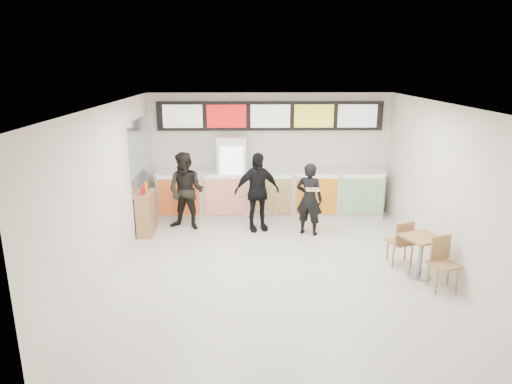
{
  "coord_description": "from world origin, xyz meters",
  "views": [
    {
      "loc": [
        -0.57,
        -7.76,
        3.66
      ],
      "look_at": [
        -0.39,
        1.2,
        1.15
      ],
      "focal_mm": 32.0,
      "sensor_mm": 36.0,
      "label": 1
    }
  ],
  "objects_px": {
    "customer_left": "(186,191)",
    "condiment_ledge": "(146,213)",
    "customer_mid": "(257,192)",
    "cafe_table": "(421,249)",
    "drinks_fridge": "(232,177)",
    "service_counter": "(270,194)",
    "customer_main": "(309,199)"
  },
  "relations": [
    {
      "from": "customer_left",
      "to": "cafe_table",
      "type": "xyz_separation_m",
      "value": [
        4.45,
        -2.55,
        -0.37
      ]
    },
    {
      "from": "drinks_fridge",
      "to": "cafe_table",
      "type": "distance_m",
      "value": 4.89
    },
    {
      "from": "drinks_fridge",
      "to": "customer_main",
      "type": "relative_size",
      "value": 1.23
    },
    {
      "from": "service_counter",
      "to": "customer_left",
      "type": "distance_m",
      "value": 2.17
    },
    {
      "from": "drinks_fridge",
      "to": "condiment_ledge",
      "type": "relative_size",
      "value": 1.78
    },
    {
      "from": "customer_mid",
      "to": "cafe_table",
      "type": "relative_size",
      "value": 1.14
    },
    {
      "from": "customer_left",
      "to": "condiment_ledge",
      "type": "distance_m",
      "value": 1.0
    },
    {
      "from": "customer_left",
      "to": "condiment_ledge",
      "type": "relative_size",
      "value": 1.58
    },
    {
      "from": "customer_left",
      "to": "cafe_table",
      "type": "distance_m",
      "value": 5.14
    },
    {
      "from": "service_counter",
      "to": "drinks_fridge",
      "type": "relative_size",
      "value": 2.78
    },
    {
      "from": "service_counter",
      "to": "customer_left",
      "type": "xyz_separation_m",
      "value": [
        -1.95,
        -0.89,
        0.32
      ]
    },
    {
      "from": "service_counter",
      "to": "customer_main",
      "type": "distance_m",
      "value": 1.53
    },
    {
      "from": "service_counter",
      "to": "cafe_table",
      "type": "xyz_separation_m",
      "value": [
        2.5,
        -3.44,
        -0.05
      ]
    },
    {
      "from": "customer_mid",
      "to": "drinks_fridge",
      "type": "bearing_deg",
      "value": 103.74
    },
    {
      "from": "customer_mid",
      "to": "condiment_ledge",
      "type": "relative_size",
      "value": 1.6
    },
    {
      "from": "cafe_table",
      "to": "customer_mid",
      "type": "bearing_deg",
      "value": 118.59
    },
    {
      "from": "condiment_ledge",
      "to": "drinks_fridge",
      "type": "bearing_deg",
      "value": 32.17
    },
    {
      "from": "drinks_fridge",
      "to": "customer_left",
      "type": "bearing_deg",
      "value": -138.36
    },
    {
      "from": "customer_main",
      "to": "condiment_ledge",
      "type": "xyz_separation_m",
      "value": [
        -3.61,
        0.12,
        -0.33
      ]
    },
    {
      "from": "cafe_table",
      "to": "drinks_fridge",
      "type": "bearing_deg",
      "value": 114.01
    },
    {
      "from": "cafe_table",
      "to": "condiment_ledge",
      "type": "relative_size",
      "value": 1.4
    },
    {
      "from": "cafe_table",
      "to": "condiment_ledge",
      "type": "xyz_separation_m",
      "value": [
        -5.32,
        2.27,
        -0.04
      ]
    },
    {
      "from": "customer_left",
      "to": "condiment_ledge",
      "type": "xyz_separation_m",
      "value": [
        -0.87,
        -0.28,
        -0.41
      ]
    },
    {
      "from": "service_counter",
      "to": "drinks_fridge",
      "type": "xyz_separation_m",
      "value": [
        -0.93,
        0.02,
        0.43
      ]
    },
    {
      "from": "customer_main",
      "to": "service_counter",
      "type": "bearing_deg",
      "value": -35.04
    },
    {
      "from": "drinks_fridge",
      "to": "customer_mid",
      "type": "xyz_separation_m",
      "value": [
        0.58,
        -1.01,
        -0.1
      ]
    },
    {
      "from": "condiment_ledge",
      "to": "customer_main",
      "type": "bearing_deg",
      "value": -1.86
    },
    {
      "from": "condiment_ledge",
      "to": "customer_left",
      "type": "bearing_deg",
      "value": 17.98
    },
    {
      "from": "drinks_fridge",
      "to": "cafe_table",
      "type": "bearing_deg",
      "value": -45.16
    },
    {
      "from": "customer_left",
      "to": "drinks_fridge",
      "type": "bearing_deg",
      "value": 58.58
    },
    {
      "from": "customer_mid",
      "to": "condiment_ledge",
      "type": "height_order",
      "value": "customer_mid"
    },
    {
      "from": "customer_main",
      "to": "customer_left",
      "type": "xyz_separation_m",
      "value": [
        -2.74,
        0.4,
        0.08
      ]
    }
  ]
}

